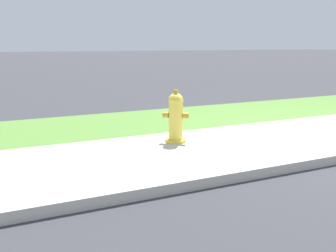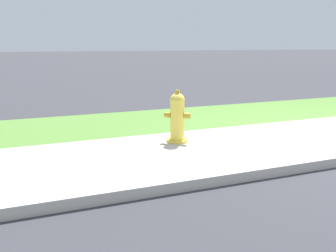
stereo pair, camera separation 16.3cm
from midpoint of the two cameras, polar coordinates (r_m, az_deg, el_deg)
The scene contains 4 objects.
ground_plane at distance 5.91m, azimuth 26.11°, elevation -1.52°, with size 120.00×120.00×0.00m, color #38383D.
sidewalk_pavement at distance 5.91m, azimuth 26.11°, elevation -1.47°, with size 18.00×1.99×0.01m, color #BCB7AD.
grass_verge at distance 7.36m, azimuth 15.18°, elevation 2.35°, with size 18.00×1.96×0.01m, color #568438.
fire_hydrant_at_driveway at distance 4.88m, azimuth 2.60°, elevation 1.52°, with size 0.38×0.37×0.79m.
Camera 2 is at (-4.11, -3.94, 1.45)m, focal length 35.00 mm.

